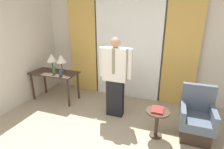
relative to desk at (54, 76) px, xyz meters
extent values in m
cube|color=beige|center=(1.63, 0.94, 0.74)|extent=(10.00, 0.06, 2.70)
cube|color=white|center=(1.63, 0.81, 0.68)|extent=(1.63, 0.06, 2.58)
cube|color=gold|center=(0.39, 0.81, 0.68)|extent=(0.76, 0.06, 2.58)
cube|color=gold|center=(2.86, 0.81, 0.68)|extent=(0.76, 0.06, 2.58)
cube|color=#38281E|center=(0.00, 0.00, 0.09)|extent=(1.16, 0.57, 0.03)
cylinder|color=#38281E|center=(-0.52, -0.22, -0.27)|extent=(0.05, 0.05, 0.69)
cylinder|color=#38281E|center=(0.52, -0.22, -0.27)|extent=(0.05, 0.05, 0.69)
cylinder|color=#38281E|center=(-0.52, 0.22, -0.27)|extent=(0.05, 0.05, 0.69)
cylinder|color=#38281E|center=(0.52, 0.22, -0.27)|extent=(0.05, 0.05, 0.69)
cylinder|color=#4C4238|center=(-0.14, 0.14, 0.13)|extent=(0.13, 0.13, 0.04)
cylinder|color=#4C4238|center=(-0.14, 0.14, 0.24)|extent=(0.02, 0.02, 0.19)
cone|color=silver|center=(-0.14, 0.14, 0.43)|extent=(0.24, 0.24, 0.20)
cylinder|color=#4C4238|center=(0.14, 0.14, 0.13)|extent=(0.13, 0.13, 0.04)
cylinder|color=#4C4238|center=(0.14, 0.14, 0.24)|extent=(0.02, 0.02, 0.19)
cone|color=silver|center=(0.14, 0.14, 0.43)|extent=(0.24, 0.24, 0.20)
cylinder|color=#2D3851|center=(0.33, -0.17, 0.18)|extent=(0.08, 0.08, 0.14)
cylinder|color=#2D3851|center=(0.33, -0.17, 0.27)|extent=(0.03, 0.03, 0.04)
cylinder|color=#336638|center=(0.09, -0.10, 0.19)|extent=(0.07, 0.07, 0.17)
cylinder|color=#336638|center=(0.09, -0.10, 0.30)|extent=(0.03, 0.03, 0.05)
cube|color=black|center=(1.65, -0.18, -0.21)|extent=(0.34, 0.18, 0.80)
cube|color=silver|center=(1.65, -0.18, 0.52)|extent=(0.48, 0.22, 0.66)
cube|color=#847556|center=(1.65, -0.30, 0.60)|extent=(0.06, 0.01, 0.50)
cylinder|color=silver|center=(1.36, -0.18, 0.55)|extent=(0.11, 0.11, 0.60)
cylinder|color=silver|center=(1.94, -0.18, 0.55)|extent=(0.11, 0.11, 0.60)
sphere|color=tan|center=(1.65, -0.18, 0.94)|extent=(0.19, 0.19, 0.19)
cube|color=#38281E|center=(3.20, -0.43, -0.48)|extent=(0.46, 0.49, 0.26)
cube|color=#4C5666|center=(3.20, -0.43, -0.27)|extent=(0.55, 0.58, 0.16)
cube|color=#4C5666|center=(3.20, -0.18, 0.05)|extent=(0.55, 0.10, 0.50)
cube|color=#4C5666|center=(2.97, -0.43, -0.10)|extent=(0.08, 0.58, 0.18)
cube|color=#4C5666|center=(3.43, -0.43, -0.10)|extent=(0.08, 0.58, 0.18)
cylinder|color=#38281E|center=(2.57, -0.61, -0.60)|extent=(0.22, 0.22, 0.02)
cylinder|color=#38281E|center=(2.57, -0.61, -0.37)|extent=(0.06, 0.06, 0.48)
cylinder|color=#38281E|center=(2.57, -0.61, -0.12)|extent=(0.40, 0.40, 0.03)
cube|color=maroon|center=(2.56, -0.60, -0.09)|extent=(0.19, 0.25, 0.03)
camera|label=1|loc=(2.73, -3.33, 1.44)|focal=28.00mm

